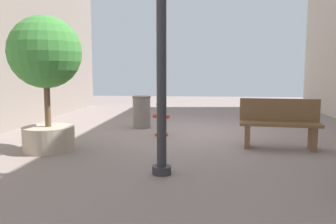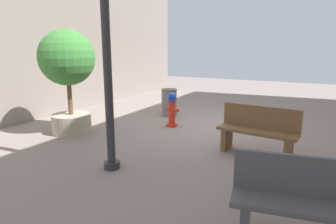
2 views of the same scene
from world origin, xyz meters
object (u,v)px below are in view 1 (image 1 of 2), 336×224
trash_bin (142,112)px  bench_near (279,123)px  planter_tree (46,66)px  fire_hydrant (161,116)px

trash_bin → bench_near: bearing=145.9°
bench_near → trash_bin: 3.70m
bench_near → planter_tree: planter_tree is taller
fire_hydrant → bench_near: bearing=156.9°
fire_hydrant → trash_bin: size_ratio=1.10×
trash_bin → fire_hydrant: bearing=121.7°
fire_hydrant → planter_tree: (1.93, 1.67, 1.13)m
bench_near → planter_tree: bearing=8.3°
bench_near → planter_tree: size_ratio=0.62×
bench_near → planter_tree: 4.53m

